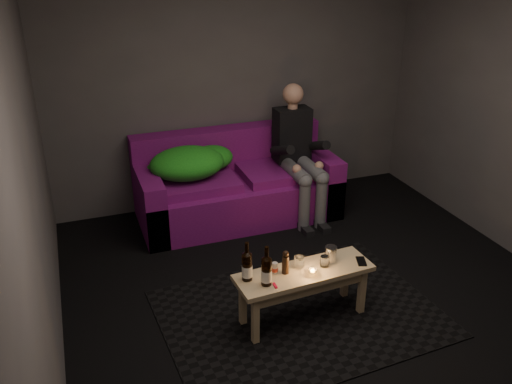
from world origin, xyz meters
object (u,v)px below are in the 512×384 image
sofa (236,187)px  person (298,150)px  coffee_table (304,279)px  beer_bottle_b (266,271)px  steel_cup (331,254)px  beer_bottle_a (247,266)px

sofa → person: (0.62, -0.17, 0.39)m
person → coffee_table: size_ratio=1.28×
beer_bottle_b → sofa: bearing=78.2°
sofa → person: 0.75m
sofa → coffee_table: bearing=-92.3°
coffee_table → sofa: bearing=87.7°
sofa → steel_cup: sofa is taller
sofa → steel_cup: (0.17, -1.81, 0.17)m
person → steel_cup: person is taller
person → sofa: bearing=165.1°
sofa → person: person is taller
person → beer_bottle_a: 2.01m
beer_bottle_b → steel_cup: beer_bottle_b is taller
sofa → coffee_table: 1.86m
beer_bottle_a → beer_bottle_b: (0.11, -0.10, 0.00)m
person → coffee_table: person is taller
beer_bottle_b → steel_cup: bearing=12.0°
sofa → beer_bottle_b: sofa is taller
person → beer_bottle_a: bearing=-124.4°
person → beer_bottle_b: size_ratio=4.43×
beer_bottle_a → beer_bottle_b: size_ratio=1.00×
beer_bottle_a → beer_bottle_b: 0.15m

